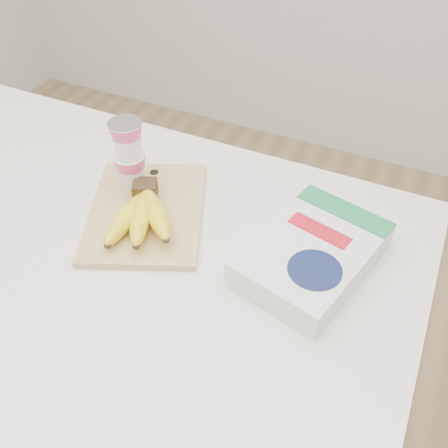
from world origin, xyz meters
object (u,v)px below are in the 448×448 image
object	(u,v)px
cereal_box	(312,254)
cutting_board	(146,211)
bananas	(141,213)
yogurt_stack	(129,154)
table	(116,373)

from	to	relation	value
cereal_box	cutting_board	bearing A→B (deg)	-164.99
bananas	cereal_box	bearing A→B (deg)	7.74
yogurt_stack	cereal_box	world-z (taller)	yogurt_stack
cereal_box	yogurt_stack	bearing A→B (deg)	-172.08
cutting_board	cereal_box	size ratio (longest dim) A/B	0.99
table	cutting_board	xyz separation A→B (m)	(0.08, 0.13, 0.50)
cutting_board	bananas	bearing A→B (deg)	-90.73
table	cereal_box	distance (m)	0.69
table	yogurt_stack	xyz separation A→B (m)	(0.01, 0.18, 0.60)
cutting_board	cereal_box	xyz separation A→B (m)	(0.36, 0.01, 0.02)
cereal_box	table	bearing A→B (deg)	-148.79
yogurt_stack	bananas	bearing A→B (deg)	-49.29
yogurt_stack	cereal_box	size ratio (longest dim) A/B	0.51
cutting_board	table	bearing A→B (deg)	-143.97
cutting_board	bananas	world-z (taller)	bananas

